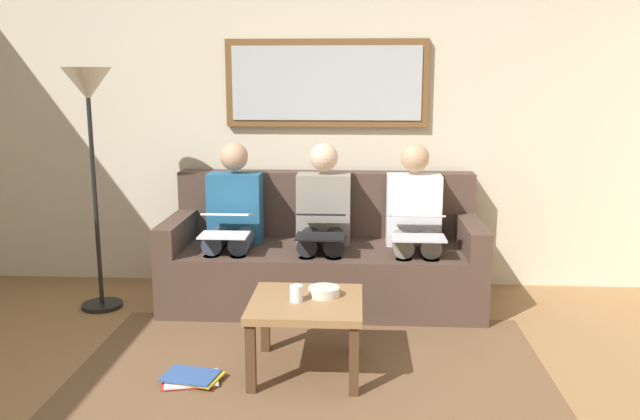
{
  "coord_description": "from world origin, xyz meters",
  "views": [
    {
      "loc": [
        -0.25,
        2.51,
        1.6
      ],
      "look_at": [
        0.0,
        -1.7,
        0.75
      ],
      "focal_mm": 37.26,
      "sensor_mm": 36.0,
      "label": 1
    }
  ],
  "objects_px": {
    "laptop_white": "(226,223)",
    "person_right": "(233,219)",
    "person_middle": "(323,220)",
    "framed_mirror": "(326,83)",
    "laptop_black": "(321,224)",
    "couch": "(323,258)",
    "laptop_silver": "(417,226)",
    "standing_lamp": "(89,111)",
    "cup": "(296,293)",
    "coffee_table": "(306,311)",
    "person_left": "(414,221)",
    "magazine_stack": "(191,378)",
    "bowl": "(324,292)"
  },
  "relations": [
    {
      "from": "person_right",
      "to": "magazine_stack",
      "type": "xyz_separation_m",
      "value": [
        -0.01,
        1.32,
        -0.58
      ]
    },
    {
      "from": "coffee_table",
      "to": "cup",
      "type": "xyz_separation_m",
      "value": [
        0.05,
        0.02,
        0.11
      ]
    },
    {
      "from": "person_left",
      "to": "laptop_white",
      "type": "xyz_separation_m",
      "value": [
        1.28,
        0.25,
        0.02
      ]
    },
    {
      "from": "bowl",
      "to": "person_right",
      "type": "distance_m",
      "value": 1.3
    },
    {
      "from": "cup",
      "to": "laptop_silver",
      "type": "bearing_deg",
      "value": -127.64
    },
    {
      "from": "laptop_white",
      "to": "framed_mirror",
      "type": "bearing_deg",
      "value": -132.28
    },
    {
      "from": "coffee_table",
      "to": "person_right",
      "type": "xyz_separation_m",
      "value": [
        0.61,
        -1.15,
        0.26
      ]
    },
    {
      "from": "person_right",
      "to": "standing_lamp",
      "type": "height_order",
      "value": "standing_lamp"
    },
    {
      "from": "laptop_silver",
      "to": "bowl",
      "type": "bearing_deg",
      "value": 55.31
    },
    {
      "from": "cup",
      "to": "magazine_stack",
      "type": "relative_size",
      "value": 0.26
    },
    {
      "from": "laptop_black",
      "to": "standing_lamp",
      "type": "relative_size",
      "value": 0.22
    },
    {
      "from": "bowl",
      "to": "laptop_white",
      "type": "bearing_deg",
      "value": -49.52
    },
    {
      "from": "person_middle",
      "to": "cup",
      "type": "bearing_deg",
      "value": 86.19
    },
    {
      "from": "framed_mirror",
      "to": "cup",
      "type": "xyz_separation_m",
      "value": [
        0.08,
        1.63,
        -1.09
      ]
    },
    {
      "from": "cup",
      "to": "laptop_white",
      "type": "height_order",
      "value": "laptop_white"
    },
    {
      "from": "coffee_table",
      "to": "person_middle",
      "type": "relative_size",
      "value": 0.53
    },
    {
      "from": "person_middle",
      "to": "standing_lamp",
      "type": "distance_m",
      "value": 1.74
    },
    {
      "from": "bowl",
      "to": "magazine_stack",
      "type": "height_order",
      "value": "bowl"
    },
    {
      "from": "person_right",
      "to": "couch",
      "type": "bearing_deg",
      "value": -173.87
    },
    {
      "from": "cup",
      "to": "laptop_black",
      "type": "distance_m",
      "value": 0.95
    },
    {
      "from": "laptop_silver",
      "to": "cup",
      "type": "bearing_deg",
      "value": 52.36
    },
    {
      "from": "laptop_black",
      "to": "standing_lamp",
      "type": "xyz_separation_m",
      "value": [
        1.55,
        -0.04,
        0.74
      ]
    },
    {
      "from": "coffee_table",
      "to": "magazine_stack",
      "type": "height_order",
      "value": "coffee_table"
    },
    {
      "from": "coffee_table",
      "to": "magazine_stack",
      "type": "bearing_deg",
      "value": 15.72
    },
    {
      "from": "person_middle",
      "to": "laptop_white",
      "type": "height_order",
      "value": "person_middle"
    },
    {
      "from": "person_middle",
      "to": "laptop_white",
      "type": "xyz_separation_m",
      "value": [
        0.64,
        0.25,
        0.02
      ]
    },
    {
      "from": "laptop_silver",
      "to": "laptop_black",
      "type": "distance_m",
      "value": 0.64
    },
    {
      "from": "couch",
      "to": "laptop_silver",
      "type": "height_order",
      "value": "couch"
    },
    {
      "from": "couch",
      "to": "person_left",
      "type": "height_order",
      "value": "person_left"
    },
    {
      "from": "framed_mirror",
      "to": "person_left",
      "type": "relative_size",
      "value": 1.32
    },
    {
      "from": "person_right",
      "to": "person_left",
      "type": "bearing_deg",
      "value": 180.0
    },
    {
      "from": "magazine_stack",
      "to": "laptop_white",
      "type": "bearing_deg",
      "value": -89.43
    },
    {
      "from": "laptop_white",
      "to": "person_right",
      "type": "bearing_deg",
      "value": -90.0
    },
    {
      "from": "bowl",
      "to": "person_left",
      "type": "xyz_separation_m",
      "value": [
        -0.57,
        -1.07,
        0.17
      ]
    },
    {
      "from": "person_left",
      "to": "person_middle",
      "type": "relative_size",
      "value": 1.0
    },
    {
      "from": "laptop_silver",
      "to": "laptop_white",
      "type": "height_order",
      "value": "laptop_silver"
    },
    {
      "from": "cup",
      "to": "standing_lamp",
      "type": "distance_m",
      "value": 1.99
    },
    {
      "from": "magazine_stack",
      "to": "couch",
      "type": "bearing_deg",
      "value": -114.4
    },
    {
      "from": "coffee_table",
      "to": "magazine_stack",
      "type": "relative_size",
      "value": 1.77
    },
    {
      "from": "person_middle",
      "to": "couch",
      "type": "bearing_deg",
      "value": -90.0
    },
    {
      "from": "bowl",
      "to": "standing_lamp",
      "type": "height_order",
      "value": "standing_lamp"
    },
    {
      "from": "framed_mirror",
      "to": "laptop_black",
      "type": "xyz_separation_m",
      "value": [
        0.0,
        0.7,
        -0.92
      ]
    },
    {
      "from": "couch",
      "to": "laptop_silver",
      "type": "relative_size",
      "value": 6.08
    },
    {
      "from": "framed_mirror",
      "to": "standing_lamp",
      "type": "height_order",
      "value": "framed_mirror"
    },
    {
      "from": "person_right",
      "to": "framed_mirror",
      "type": "bearing_deg",
      "value": -144.47
    },
    {
      "from": "laptop_white",
      "to": "person_middle",
      "type": "bearing_deg",
      "value": -158.91
    },
    {
      "from": "bowl",
      "to": "standing_lamp",
      "type": "distance_m",
      "value": 2.06
    },
    {
      "from": "framed_mirror",
      "to": "person_middle",
      "type": "height_order",
      "value": "framed_mirror"
    },
    {
      "from": "coffee_table",
      "to": "person_left",
      "type": "distance_m",
      "value": 1.35
    },
    {
      "from": "couch",
      "to": "bowl",
      "type": "relative_size",
      "value": 12.67
    }
  ]
}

